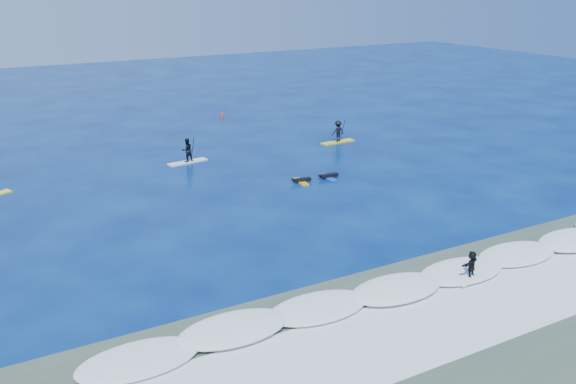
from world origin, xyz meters
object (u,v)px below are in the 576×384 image
sup_paddler_right (338,133)px  wave_surfer (471,266)px  sup_paddler_center (187,152)px  prone_paddler_near (301,181)px  prone_paddler_far (328,176)px  marker_buoy (222,115)px

sup_paddler_right → wave_surfer: 27.22m
wave_surfer → sup_paddler_center: bearing=84.1°
sup_paddler_center → prone_paddler_near: 10.13m
prone_paddler_far → wave_surfer: (-3.13, -17.17, 0.67)m
sup_paddler_right → marker_buoy: sup_paddler_right is taller
prone_paddler_far → wave_surfer: bearing=173.5°
prone_paddler_far → marker_buoy: 22.81m
prone_paddler_far → marker_buoy: bearing=-1.0°
sup_paddler_right → prone_paddler_near: sup_paddler_right is taller
wave_surfer → marker_buoy: (5.03, 39.90, -0.54)m
sup_paddler_right → prone_paddler_far: 10.54m
marker_buoy → prone_paddler_far: bearing=-94.8°
prone_paddler_far → prone_paddler_near: bearing=90.8°
prone_paddler_far → wave_surfer: wave_surfer is taller
sup_paddler_center → sup_paddler_right: (13.73, -0.52, 0.04)m
sup_paddler_center → prone_paddler_far: size_ratio=1.62×
wave_surfer → marker_buoy: size_ratio=3.31×
marker_buoy → sup_paddler_center: bearing=-123.5°
marker_buoy → prone_paddler_near: bearing=-100.2°
sup_paddler_center → prone_paddler_far: sup_paddler_center is taller
prone_paddler_near → wave_surfer: (-0.95, -17.28, 0.68)m
sup_paddler_center → prone_paddler_far: (7.30, -8.84, -0.70)m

